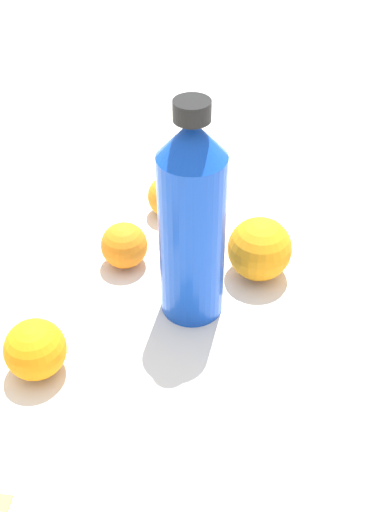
{
  "coord_description": "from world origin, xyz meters",
  "views": [
    {
      "loc": [
        0.14,
        -0.55,
        0.54
      ],
      "look_at": [
        0.04,
        -0.02,
        0.08
      ],
      "focal_mm": 43.37,
      "sensor_mm": 36.0,
      "label": 1
    }
  ],
  "objects_px": {
    "water_bottle": "(192,222)",
    "orange_3": "(124,245)",
    "orange_0": "(35,349)",
    "orange_1": "(169,196)",
    "orange_2": "(260,249)"
  },
  "relations": [
    {
      "from": "water_bottle",
      "to": "orange_2",
      "type": "height_order",
      "value": "water_bottle"
    },
    {
      "from": "orange_3",
      "to": "water_bottle",
      "type": "bearing_deg",
      "value": -32.09
    },
    {
      "from": "orange_2",
      "to": "orange_3",
      "type": "bearing_deg",
      "value": -176.57
    },
    {
      "from": "orange_0",
      "to": "orange_1",
      "type": "bearing_deg",
      "value": 74.96
    },
    {
      "from": "orange_2",
      "to": "orange_3",
      "type": "xyz_separation_m",
      "value": [
        -0.17,
        -0.01,
        -0.01
      ]
    },
    {
      "from": "orange_2",
      "to": "orange_1",
      "type": "bearing_deg",
      "value": 142.3
    },
    {
      "from": "orange_0",
      "to": "orange_1",
      "type": "distance_m",
      "value": 0.32
    },
    {
      "from": "water_bottle",
      "to": "orange_3",
      "type": "bearing_deg",
      "value": 110.57
    },
    {
      "from": "water_bottle",
      "to": "orange_3",
      "type": "xyz_separation_m",
      "value": [
        -0.1,
        0.06,
        -0.1
      ]
    },
    {
      "from": "water_bottle",
      "to": "orange_0",
      "type": "bearing_deg",
      "value": -176.62
    },
    {
      "from": "orange_0",
      "to": "orange_3",
      "type": "xyz_separation_m",
      "value": [
        0.05,
        0.19,
        -0.0
      ]
    },
    {
      "from": "water_bottle",
      "to": "orange_0",
      "type": "xyz_separation_m",
      "value": [
        -0.15,
        -0.13,
        -0.1
      ]
    },
    {
      "from": "orange_0",
      "to": "orange_1",
      "type": "xyz_separation_m",
      "value": [
        0.08,
        0.31,
        -0.0
      ]
    },
    {
      "from": "water_bottle",
      "to": "orange_1",
      "type": "xyz_separation_m",
      "value": [
        -0.07,
        0.18,
        -0.1
      ]
    },
    {
      "from": "water_bottle",
      "to": "orange_1",
      "type": "relative_size",
      "value": 4.48
    }
  ]
}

